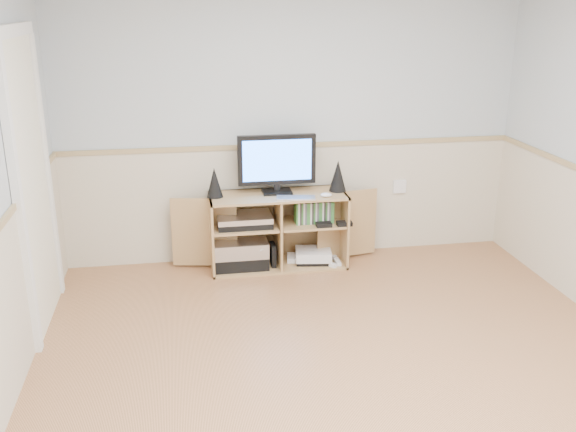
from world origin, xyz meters
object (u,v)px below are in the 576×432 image
at_px(media_cabinet, 277,228).
at_px(game_consoles, 312,256).
at_px(monitor, 277,162).
at_px(keyboard, 296,198).

xyz_separation_m(media_cabinet, game_consoles, (0.30, -0.07, -0.26)).
height_order(media_cabinet, monitor, monitor).
distance_m(keyboard, game_consoles, 0.62).
xyz_separation_m(monitor, game_consoles, (0.30, -0.06, -0.86)).
relative_size(keyboard, game_consoles, 0.71).
relative_size(monitor, keyboard, 2.05).
relative_size(media_cabinet, keyboard, 5.63).
bearing_deg(keyboard, media_cabinet, 133.62).
height_order(monitor, keyboard, monitor).
distance_m(monitor, game_consoles, 0.91).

